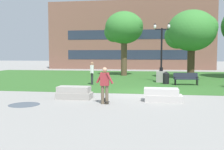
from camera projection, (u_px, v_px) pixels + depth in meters
The scene contains 14 objects.
ground_plane at pixel (142, 94), 15.15m from camera, with size 140.00×140.00×0.00m, color gray.
grass_lawn at pixel (146, 78), 25.01m from camera, with size 40.00×20.00×0.02m, color #336628.
concrete_block_center at pixel (74, 93), 13.58m from camera, with size 1.80×0.90×0.64m.
concrete_block_left at pixel (162, 95), 12.84m from camera, with size 1.85×0.90×0.64m.
person_skateboarder at pixel (105, 83), 12.08m from camera, with size 0.87×0.35×1.71m.
skateboard at pixel (106, 101), 12.49m from camera, with size 0.51×1.03×0.14m.
puddle at pixel (24, 105), 11.96m from camera, with size 1.41×1.41×0.01m, color #47515B.
park_bench_near_right at pixel (186, 78), 19.44m from camera, with size 1.85×0.73×0.90m.
lamp_post_right at pixel (161, 70), 21.39m from camera, with size 1.32×0.80×4.79m.
tree_far_left at pixel (124, 29), 27.63m from camera, with size 4.20×4.00×6.77m.
tree_near_left at pixel (191, 31), 24.34m from camera, with size 4.70×4.48×6.37m.
trash_bin at pixel (166, 78), 20.11m from camera, with size 0.49×0.49×0.96m.
person_bystander_near_lawn at pixel (92, 72), 19.64m from camera, with size 0.30×0.68×1.71m.
building_facade_distant at pixel (129, 35), 39.31m from camera, with size 25.10×1.03×10.30m.
Camera 1 is at (0.51, -15.11, 2.32)m, focal length 42.00 mm.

